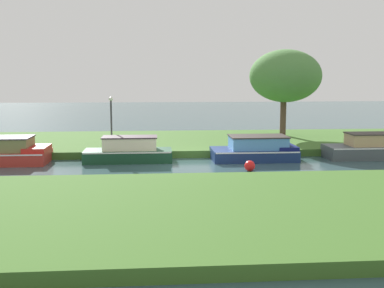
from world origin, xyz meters
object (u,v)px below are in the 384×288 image
(navy_barge, at_px, (256,150))
(mooring_post_far, at_px, (147,146))
(red_narrowboat, at_px, (8,152))
(willow_tree_left, at_px, (285,76))
(channel_buoy, at_px, (250,166))
(mooring_post_near, at_px, (272,143))
(slate_cruiser, at_px, (369,148))
(lamp_post, at_px, (111,116))
(forest_dinghy, at_px, (129,151))

(navy_barge, distance_m, mooring_post_far, 5.99)
(red_narrowboat, xyz_separation_m, willow_tree_left, (16.49, 6.93, 3.89))
(mooring_post_far, xyz_separation_m, channel_buoy, (4.91, -4.24, -0.40))
(mooring_post_near, distance_m, mooring_post_far, 7.06)
(slate_cruiser, distance_m, mooring_post_near, 5.25)
(red_narrowboat, bearing_deg, slate_cruiser, -0.00)
(slate_cruiser, distance_m, lamp_post, 14.43)
(willow_tree_left, xyz_separation_m, channel_buoy, (-4.43, -10.01, -4.23))
(forest_dinghy, distance_m, mooring_post_far, 1.50)
(red_narrowboat, distance_m, willow_tree_left, 18.31)
(red_narrowboat, height_order, willow_tree_left, willow_tree_left)
(forest_dinghy, height_order, willow_tree_left, willow_tree_left)
(red_narrowboat, bearing_deg, mooring_post_far, 9.22)
(navy_barge, xyz_separation_m, mooring_post_near, (1.18, 1.16, 0.17))
(slate_cruiser, height_order, lamp_post, lamp_post)
(slate_cruiser, bearing_deg, forest_dinghy, 180.00)
(mooring_post_near, height_order, channel_buoy, mooring_post_near)
(navy_barge, height_order, willow_tree_left, willow_tree_left)
(forest_dinghy, relative_size, mooring_post_far, 8.96)
(red_narrowboat, distance_m, mooring_post_near, 14.26)
(forest_dinghy, height_order, mooring_post_far, forest_dinghy)
(mooring_post_near, relative_size, channel_buoy, 1.26)
(navy_barge, relative_size, mooring_post_far, 8.78)
(navy_barge, bearing_deg, willow_tree_left, 63.44)
(forest_dinghy, xyz_separation_m, willow_tree_left, (10.29, 6.93, 3.94))
(channel_buoy, bearing_deg, forest_dinghy, 152.27)
(slate_cruiser, distance_m, forest_dinghy, 13.13)
(navy_barge, bearing_deg, slate_cruiser, 0.00)
(slate_cruiser, xyz_separation_m, lamp_post, (-14.18, 2.06, 1.66))
(willow_tree_left, bearing_deg, navy_barge, -116.56)
(lamp_post, bearing_deg, navy_barge, -14.66)
(slate_cruiser, height_order, willow_tree_left, willow_tree_left)
(slate_cruiser, height_order, channel_buoy, slate_cruiser)
(red_narrowboat, relative_size, forest_dinghy, 0.88)
(channel_buoy, bearing_deg, willow_tree_left, 66.13)
(navy_barge, bearing_deg, lamp_post, 165.34)
(red_narrowboat, xyz_separation_m, forest_dinghy, (6.20, -0.00, -0.04))
(mooring_post_near, xyz_separation_m, channel_buoy, (-2.15, -4.24, -0.47))
(slate_cruiser, height_order, forest_dinghy, slate_cruiser)
(channel_buoy, bearing_deg, slate_cruiser, 22.97)
(forest_dinghy, bearing_deg, navy_barge, -0.00)
(willow_tree_left, height_order, lamp_post, willow_tree_left)
(navy_barge, distance_m, willow_tree_left, 8.69)
(red_narrowboat, distance_m, slate_cruiser, 19.33)
(mooring_post_far, bearing_deg, channel_buoy, -40.82)
(willow_tree_left, bearing_deg, lamp_post, -156.76)
(willow_tree_left, height_order, mooring_post_near, willow_tree_left)
(mooring_post_near, xyz_separation_m, mooring_post_far, (-7.06, 0.00, -0.07))
(lamp_post, bearing_deg, channel_buoy, -36.64)
(mooring_post_near, bearing_deg, navy_barge, -135.56)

